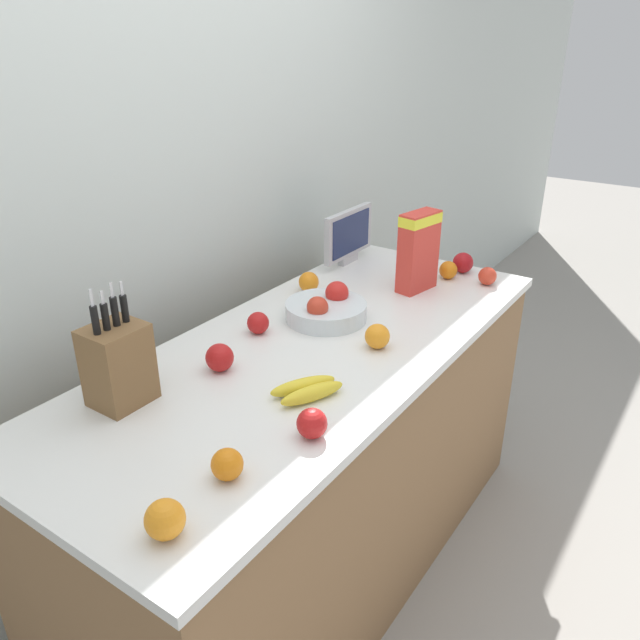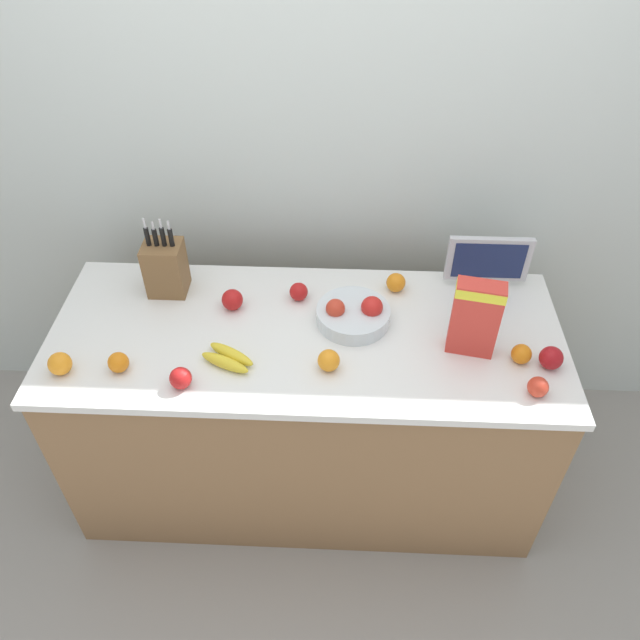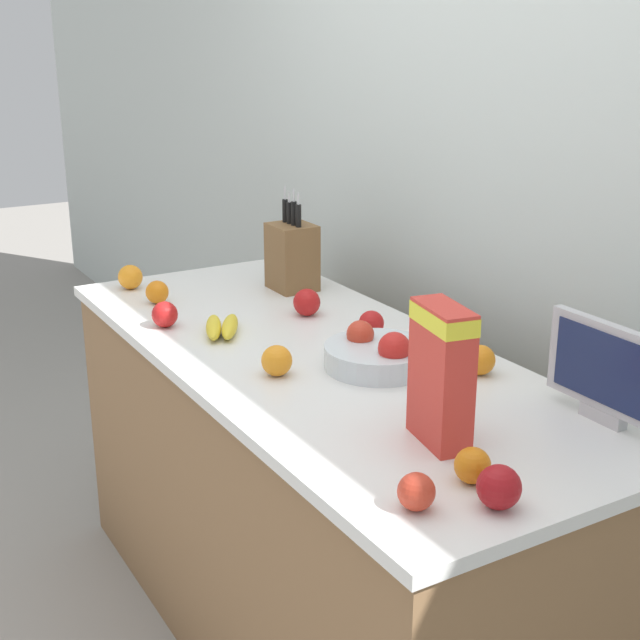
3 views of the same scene
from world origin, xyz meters
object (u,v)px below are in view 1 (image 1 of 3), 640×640
at_px(apple_leftmost, 220,358).
at_px(apple_front, 258,323).
at_px(knife_block, 118,364).
at_px(orange_mid_right, 377,336).
at_px(orange_mid_left, 309,282).
at_px(apple_middle, 463,263).
at_px(small_monitor, 349,235).
at_px(fruit_bowl, 327,309).
at_px(orange_near_bowl, 165,519).
at_px(apple_rightmost, 312,423).
at_px(apple_near_bananas, 487,276).
at_px(cereal_box, 419,248).
at_px(orange_front_center, 448,270).
at_px(orange_by_cereal, 227,464).
at_px(banana_bunch, 308,390).

xyz_separation_m(apple_leftmost, apple_front, (0.24, 0.06, -0.00)).
relative_size(knife_block, apple_leftmost, 4.10).
bearing_deg(orange_mid_right, orange_mid_left, 60.23).
bearing_deg(apple_middle, small_monitor, 110.17).
relative_size(small_monitor, fruit_bowl, 1.17).
distance_m(apple_middle, orange_near_bowl, 1.64).
bearing_deg(apple_rightmost, knife_block, 107.02).
height_order(apple_near_bananas, orange_near_bowl, orange_near_bowl).
distance_m(small_monitor, apple_near_bananas, 0.57).
distance_m(apple_rightmost, orange_near_bowl, 0.42).
relative_size(fruit_bowl, apple_front, 3.85).
bearing_deg(cereal_box, orange_front_center, -6.30).
relative_size(apple_near_bananas, orange_mid_left, 0.92).
bearing_deg(orange_by_cereal, knife_block, 80.27).
xyz_separation_m(banana_bunch, apple_near_bananas, (1.02, -0.09, 0.01)).
bearing_deg(apple_near_bananas, orange_by_cereal, 178.08).
height_order(apple_middle, apple_near_bananas, apple_middle).
relative_size(apple_leftmost, apple_near_bananas, 1.17).
bearing_deg(small_monitor, apple_near_bananas, -80.92).
height_order(cereal_box, orange_near_bowl, cereal_box).
height_order(apple_rightmost, orange_front_center, apple_rightmost).
height_order(apple_middle, apple_front, apple_middle).
relative_size(apple_leftmost, orange_mid_left, 1.08).
distance_m(cereal_box, fruit_bowl, 0.44).
relative_size(fruit_bowl, orange_near_bowl, 3.43).
bearing_deg(cereal_box, orange_by_cereal, -161.87).
bearing_deg(apple_leftmost, orange_by_cereal, -135.20).
distance_m(apple_near_bananas, orange_front_center, 0.15).
relative_size(apple_front, orange_near_bowl, 0.89).
bearing_deg(apple_middle, orange_mid_right, -176.70).
height_order(apple_near_bananas, apple_rightmost, apple_rightmost).
relative_size(orange_by_cereal, orange_front_center, 1.02).
xyz_separation_m(orange_mid_right, orange_mid_left, (0.24, 0.43, -0.00)).
bearing_deg(fruit_bowl, cereal_box, -17.30).
bearing_deg(fruit_bowl, small_monitor, 24.90).
xyz_separation_m(apple_front, orange_mid_left, (0.37, 0.07, 0.00)).
relative_size(small_monitor, apple_middle, 3.93).
bearing_deg(orange_by_cereal, apple_near_bananas, -1.92).
height_order(fruit_bowl, orange_mid_right, fruit_bowl).
bearing_deg(apple_rightmost, small_monitor, 28.25).
relative_size(knife_block, apple_middle, 4.07).
relative_size(orange_near_bowl, orange_front_center, 1.14).
relative_size(banana_bunch, orange_mid_left, 2.69).
distance_m(knife_block, apple_front, 0.51).
xyz_separation_m(knife_block, orange_front_center, (1.28, -0.33, -0.07)).
relative_size(fruit_bowl, orange_mid_left, 3.64).
height_order(fruit_bowl, orange_near_bowl, fruit_bowl).
bearing_deg(fruit_bowl, orange_mid_left, 49.27).
distance_m(orange_mid_right, orange_by_cereal, 0.70).
xyz_separation_m(apple_rightmost, orange_near_bowl, (-0.41, 0.04, 0.00)).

